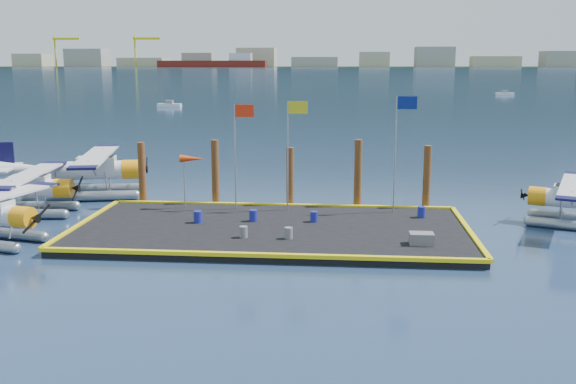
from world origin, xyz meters
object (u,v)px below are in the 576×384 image
(drum_4, at_px, (421,212))
(flagpole_yellow, at_px, (291,139))
(drum_0, at_px, (198,217))
(piling_0, at_px, (142,175))
(flagpole_red, at_px, (239,140))
(drum_5, at_px, (253,216))
(seaplane_b, at_px, (24,191))
(drum_2, at_px, (314,217))
(drum_1, at_px, (289,233))
(crate, at_px, (421,239))
(windsock, at_px, (192,160))
(piling_3, at_px, (358,176))
(piling_1, at_px, (215,175))
(piling_2, at_px, (290,179))
(flagpole_blue, at_px, (399,137))
(piling_4, at_px, (427,180))
(drum_3, at_px, (243,232))
(seaplane_c, at_px, (90,173))

(drum_4, bearing_deg, flagpole_yellow, 170.92)
(drum_0, distance_m, drum_4, 12.11)
(piling_0, bearing_deg, flagpole_red, -14.46)
(drum_4, height_order, drum_5, drum_5)
(flagpole_yellow, relative_size, piling_0, 1.55)
(seaplane_b, bearing_deg, drum_2, 78.12)
(drum_1, xyz_separation_m, crate, (6.25, -0.42, -0.00))
(drum_2, xyz_separation_m, windsock, (-7.16, 2.64, 2.55))
(drum_1, xyz_separation_m, piling_3, (3.43, 7.66, 1.47))
(drum_1, bearing_deg, drum_2, 72.73)
(drum_1, bearing_deg, drum_0, 151.90)
(piling_1, bearing_deg, crate, -35.51)
(seaplane_b, distance_m, drum_5, 13.80)
(drum_2, xyz_separation_m, piling_2, (-1.64, 4.24, 1.22))
(seaplane_b, relative_size, drum_0, 14.51)
(flagpole_red, relative_size, flagpole_blue, 0.92)
(drum_5, xyz_separation_m, piling_0, (-7.40, 4.38, 1.29))
(piling_3, bearing_deg, piling_4, 0.00)
(seaplane_b, distance_m, drum_2, 16.99)
(drum_5, height_order, piling_2, piling_2)
(crate, distance_m, flagpole_yellow, 10.03)
(piling_2, bearing_deg, seaplane_b, -170.87)
(piling_1, distance_m, piling_3, 8.50)
(drum_5, bearing_deg, drum_3, -90.33)
(piling_2, bearing_deg, flagpole_blue, -14.48)
(drum_3, bearing_deg, drum_5, 89.67)
(drum_4, height_order, piling_2, piling_2)
(drum_2, relative_size, drum_3, 1.01)
(windsock, bearing_deg, drum_5, -35.30)
(drum_2, distance_m, flagpole_yellow, 4.87)
(piling_1, bearing_deg, drum_3, -69.33)
(seaplane_b, distance_m, seaplane_c, 5.38)
(drum_1, bearing_deg, drum_4, 35.55)
(drum_3, relative_size, flagpole_yellow, 0.09)
(drum_5, height_order, piling_3, piling_3)
(drum_0, bearing_deg, piling_3, 30.38)
(flagpole_red, xyz_separation_m, piling_0, (-6.21, 1.60, -2.40))
(drum_1, bearing_deg, flagpole_blue, 47.14)
(flagpole_blue, bearing_deg, drum_1, -132.86)
(drum_5, distance_m, flagpole_blue, 9.18)
(drum_1, relative_size, piling_3, 0.13)
(drum_4, bearing_deg, piling_2, 159.66)
(drum_4, height_order, crate, drum_4)
(drum_2, bearing_deg, piling_3, 60.86)
(windsock, bearing_deg, piling_4, 6.75)
(flagpole_yellow, relative_size, piling_1, 1.48)
(crate, height_order, flagpole_blue, flagpole_blue)
(piling_4, bearing_deg, flagpole_blue, -138.42)
(drum_0, xyz_separation_m, flagpole_yellow, (4.67, 3.37, 3.80))
(seaplane_b, xyz_separation_m, flagpole_blue, (21.44, 0.85, 3.27))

